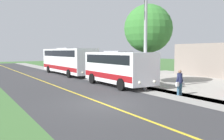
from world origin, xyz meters
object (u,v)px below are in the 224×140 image
(shuttle_bus_front, at_px, (118,67))
(tree_curbside, at_px, (148,29))
(transit_bus_rear, at_px, (67,60))
(pedestrian_with_bags, at_px, (180,82))
(street_light_pole, at_px, (144,37))

(shuttle_bus_front, height_order, tree_curbside, tree_curbside)
(transit_bus_rear, bearing_deg, tree_curbside, 103.38)
(pedestrian_with_bags, xyz_separation_m, tree_curbside, (-1.84, -5.38, 3.94))
(transit_bus_rear, relative_size, tree_curbside, 1.72)
(shuttle_bus_front, xyz_separation_m, transit_bus_rear, (-0.02, -11.51, 0.20))
(shuttle_bus_front, relative_size, street_light_pole, 1.07)
(tree_curbside, bearing_deg, transit_bus_rear, -76.62)
(shuttle_bus_front, relative_size, transit_bus_rear, 0.63)
(pedestrian_with_bags, bearing_deg, shuttle_bus_front, -80.03)
(shuttle_bus_front, height_order, street_light_pole, street_light_pole)
(shuttle_bus_front, xyz_separation_m, tree_curbside, (-2.86, 0.40, 3.23))
(pedestrian_with_bags, relative_size, tree_curbside, 0.24)
(street_light_pole, bearing_deg, pedestrian_with_bags, 103.73)
(pedestrian_with_bags, relative_size, street_light_pole, 0.24)
(street_light_pole, relative_size, tree_curbside, 1.01)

